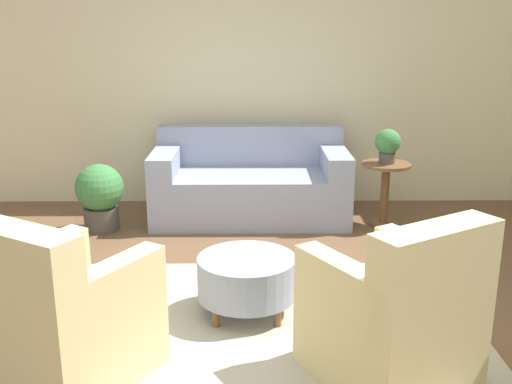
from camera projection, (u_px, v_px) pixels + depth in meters
name	position (u px, v px, depth m)	size (l,w,h in m)	color
ground_plane	(233.00, 329.00, 3.81)	(16.00, 16.00, 0.00)	brown
wall_back	(240.00, 71.00, 6.23)	(9.69, 0.12, 2.80)	beige
rug	(233.00, 328.00, 3.81)	(3.13, 2.10, 0.01)	#B2A893
couch	(250.00, 185.00, 5.93)	(1.89, 0.93, 0.87)	#8E99B2
armchair_left	(62.00, 319.00, 3.15)	(1.01, 1.02, 0.94)	beige
armchair_right	(396.00, 318.00, 3.17)	(1.01, 1.02, 0.94)	beige
ottoman_table	(247.00, 277.00, 3.95)	(0.65, 0.65, 0.39)	#8E99B2
side_table	(385.00, 184.00, 5.66)	(0.46, 0.46, 0.61)	brown
potted_plant_on_side_table	(388.00, 144.00, 5.55)	(0.24, 0.24, 0.32)	#4C4742
potted_plant_floor	(100.00, 194.00, 5.55)	(0.44, 0.44, 0.63)	#4C4742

